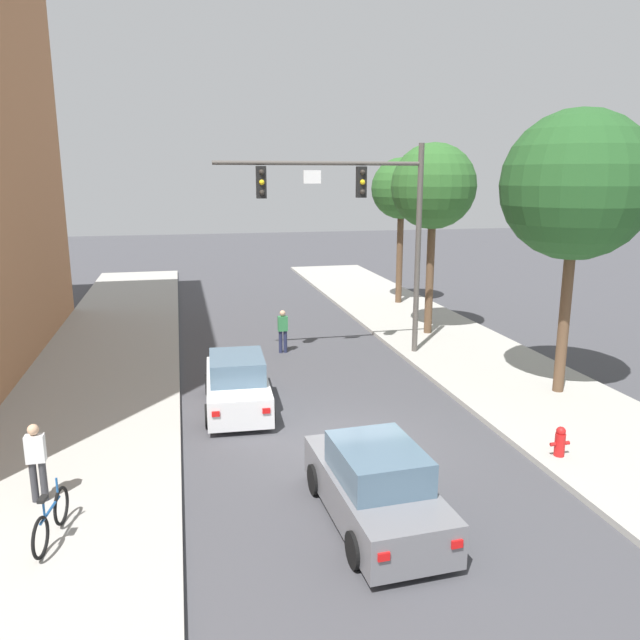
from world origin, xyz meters
TOP-DOWN VIEW (x-y plane):
  - ground_plane at (0.00, 0.00)m, footprint 120.00×120.00m
  - sidewalk_left at (-6.50, 0.00)m, footprint 5.00×60.00m
  - sidewalk_right at (6.50, 0.00)m, footprint 5.00×60.00m
  - traffic_signal_mast at (2.50, 7.22)m, footprint 7.32×0.38m
  - car_lead_white at (-2.37, 3.19)m, footprint 1.99×4.31m
  - car_following_grey at (-0.37, -3.39)m, footprint 2.00×4.31m
  - pedestrian_sidewalk_left_walker at (-6.76, -1.43)m, footprint 0.36×0.22m
  - pedestrian_crossing_road at (-0.15, 8.62)m, footprint 0.36×0.22m
  - bicycle_leaning at (-6.27, -2.93)m, footprint 0.33×1.76m
  - fire_hydrant at (4.62, -1.91)m, footprint 0.48×0.24m
  - street_tree_nearest at (7.24, 2.10)m, footprint 4.24×4.24m
  - street_tree_second at (6.17, 9.74)m, footprint 3.39×3.39m
  - street_tree_third at (7.18, 16.10)m, footprint 3.02×3.02m

SIDE VIEW (x-z plane):
  - ground_plane at x=0.00m, z-range 0.00..0.00m
  - sidewalk_left at x=-6.50m, z-range 0.00..0.15m
  - sidewalk_right at x=6.50m, z-range 0.00..0.15m
  - fire_hydrant at x=4.62m, z-range 0.15..0.87m
  - bicycle_leaning at x=-6.27m, z-range 0.05..1.03m
  - car_lead_white at x=-2.37m, z-range -0.08..1.52m
  - car_following_grey at x=-0.37m, z-range -0.08..1.52m
  - pedestrian_crossing_road at x=-0.15m, z-range 0.09..1.73m
  - pedestrian_sidewalk_left_walker at x=-6.76m, z-range 0.24..1.88m
  - traffic_signal_mast at x=2.50m, z-range 1.63..9.13m
  - street_tree_third at x=7.18m, z-range 2.23..9.54m
  - street_tree_second at x=6.17m, z-range 2.26..9.94m
  - street_tree_nearest at x=7.24m, z-range 2.13..10.37m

